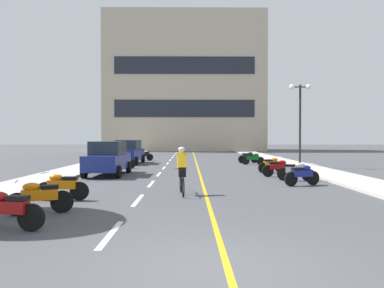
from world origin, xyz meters
The scene contains 32 objects.
ground_plane centered at (0.00, 21.00, 0.00)m, with size 140.00×140.00×0.00m, color #47474C.
curb_left centered at (-7.20, 24.00, 0.06)m, with size 2.40×72.00×0.12m, color #B7B2A8.
curb_right centered at (7.20, 24.00, 0.06)m, with size 2.40×72.00×0.12m, color #B7B2A8.
lane_dash_0 centered at (-2.00, 2.00, 0.00)m, with size 0.14×2.20×0.01m, color silver.
lane_dash_1 centered at (-2.00, 6.00, 0.00)m, with size 0.14×2.20×0.01m, color silver.
lane_dash_2 centered at (-2.00, 10.00, 0.00)m, with size 0.14×2.20×0.01m, color silver.
lane_dash_3 centered at (-2.00, 14.00, 0.00)m, with size 0.14×2.20×0.01m, color silver.
lane_dash_4 centered at (-2.00, 18.00, 0.00)m, with size 0.14×2.20×0.01m, color silver.
lane_dash_5 centered at (-2.00, 22.00, 0.00)m, with size 0.14×2.20×0.01m, color silver.
lane_dash_6 centered at (-2.00, 26.00, 0.00)m, with size 0.14×2.20×0.01m, color silver.
lane_dash_7 centered at (-2.00, 30.00, 0.00)m, with size 0.14×2.20×0.01m, color silver.
lane_dash_8 centered at (-2.00, 34.00, 0.00)m, with size 0.14×2.20×0.01m, color silver.
lane_dash_9 centered at (-2.00, 38.00, 0.00)m, with size 0.14×2.20×0.01m, color silver.
lane_dash_10 centered at (-2.00, 42.00, 0.00)m, with size 0.14×2.20×0.01m, color silver.
lane_dash_11 centered at (-2.00, 46.00, 0.00)m, with size 0.14×2.20×0.01m, color silver.
centre_line_yellow centered at (0.25, 24.00, 0.00)m, with size 0.12×66.00×0.01m, color gold.
office_building centered at (-0.94, 49.85, 10.23)m, with size 23.76×9.82×20.46m.
street_lamp_mid centered at (7.06, 18.03, 4.07)m, with size 1.46×0.36×5.44m.
parked_car_near centered at (-4.69, 13.55, 0.92)m, with size 1.97×4.23×1.82m.
parked_car_mid centered at (-4.97, 21.72, 0.92)m, with size 2.10×4.29×1.82m.
motorcycle_0 centered at (-4.33, 2.30, 0.47)m, with size 1.70×0.60×0.92m.
motorcycle_1 centered at (-4.30, 3.91, 0.47)m, with size 1.63×0.81×0.92m.
motorcycle_2 centered at (-4.44, 5.96, 0.47)m, with size 1.70×0.60×0.92m.
motorcycle_3 centered at (4.43, 9.37, 0.47)m, with size 1.64×0.79×0.92m.
motorcycle_4 centered at (4.64, 10.93, 0.47)m, with size 1.64×0.80×0.92m.
motorcycle_5 centered at (4.29, 12.75, 0.47)m, with size 1.70×0.60×0.92m.
motorcycle_6 centered at (4.40, 14.77, 0.47)m, with size 1.63×0.81×0.92m.
motorcycle_7 centered at (-4.66, 17.56, 0.47)m, with size 1.70×0.60×0.92m.
motorcycle_8 centered at (4.40, 20.52, 0.47)m, with size 1.64×0.80×0.92m.
motorcycle_9 centered at (4.36, 22.49, 0.47)m, with size 1.65×0.77×0.92m.
motorcycle_10 centered at (-4.28, 25.38, 0.47)m, with size 1.67×0.69×0.92m.
cyclist_rider centered at (-0.60, 7.10, 0.89)m, with size 0.43×1.77×1.71m.
Camera 1 is at (-0.36, -5.43, 2.04)m, focal length 33.09 mm.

